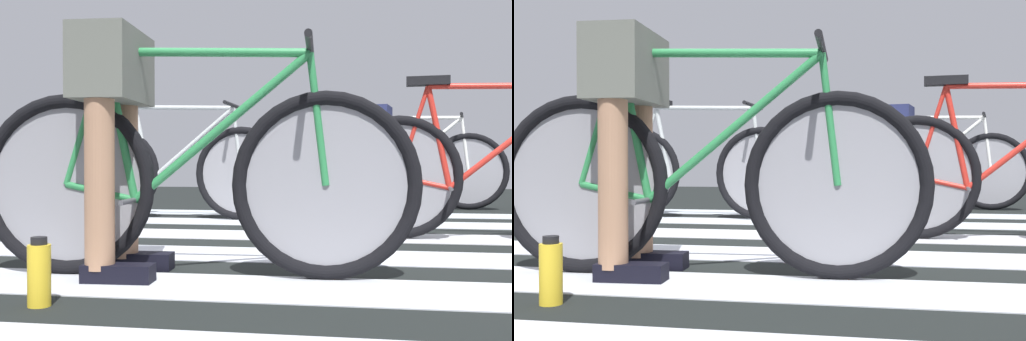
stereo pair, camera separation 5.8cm
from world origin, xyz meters
The scene contains 9 objects.
ground centered at (0.00, 0.00, 0.01)m, with size 18.00×14.00×0.02m.
crosswalk_markings centered at (0.03, -0.03, 0.02)m, with size 5.41×4.22×0.00m.
bicycle_1_of_4 centered at (-0.40, -0.99, 0.41)m, with size 1.74×0.52×0.93m.
cyclist_1_of_4 centered at (-0.71, -1.00, 0.64)m, with size 0.33×0.42×0.96m.
bicycle_2_of_4 centered at (0.99, 0.26, 0.41)m, with size 1.73×0.52×0.93m.
bicycle_3_of_4 centered at (-1.13, 1.27, 0.41)m, with size 1.74×0.52×0.93m.
bicycle_4_of_4 centered at (0.79, 2.65, 0.41)m, with size 1.72×0.55×0.93m.
cyclist_4_of_4 centered at (0.49, 2.71, 0.66)m, with size 0.38×0.45×0.99m.
water_bottle centered at (-0.74, -1.51, 0.12)m, with size 0.07×0.07×0.22m.
Camera 1 is at (0.21, -3.21, 0.47)m, focal length 41.67 mm.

